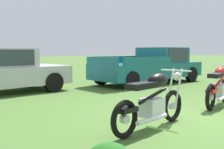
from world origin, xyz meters
TOP-DOWN VIEW (x-y plane):
  - ground_plane at (0.00, 0.00)m, footprint 120.00×120.00m
  - motorcycle_black at (-1.30, -0.34)m, footprint 1.99×0.89m
  - motorcycle_red at (1.44, 0.40)m, footprint 1.84×1.06m
  - pickup_truck_teal at (3.28, 5.11)m, footprint 5.30×2.60m

SIDE VIEW (x-z plane):
  - ground_plane at x=0.00m, z-range 0.00..0.00m
  - motorcycle_red at x=1.44m, z-range -0.02..0.99m
  - motorcycle_black at x=-1.30m, z-range -0.02..0.99m
  - pickup_truck_teal at x=3.28m, z-range 0.01..1.50m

